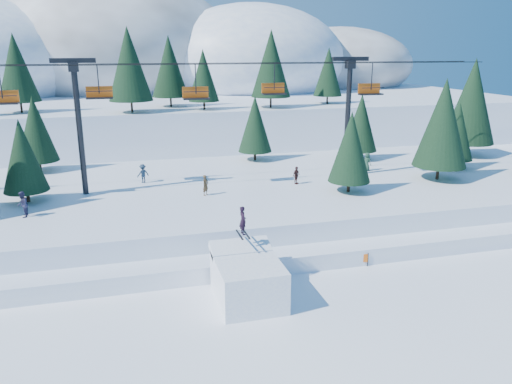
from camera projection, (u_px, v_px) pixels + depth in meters
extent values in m
plane|color=white|center=(256.00, 324.00, 25.26)|extent=(160.00, 160.00, 0.00)
cube|color=white|center=(201.00, 200.00, 41.62)|extent=(70.00, 22.00, 2.50)
cube|color=white|center=(225.00, 254.00, 32.53)|extent=(70.00, 6.00, 1.10)
cube|color=white|center=(156.00, 110.00, 87.52)|extent=(110.00, 60.00, 6.00)
ellipsoid|color=#605B59|center=(116.00, 49.00, 92.45)|extent=(44.00, 39.60, 26.40)
ellipsoid|color=white|center=(252.00, 59.00, 91.50)|extent=(34.00, 30.60, 19.72)
ellipsoid|color=#605B59|center=(339.00, 65.00, 102.40)|extent=(30.00, 27.00, 15.00)
cylinder|color=black|center=(132.00, 107.00, 59.87)|extent=(0.26, 0.26, 1.39)
cone|color=#16311C|center=(129.00, 64.00, 58.48)|extent=(5.18, 5.18, 8.57)
cylinder|color=black|center=(204.00, 105.00, 62.82)|extent=(0.26, 0.26, 1.03)
cone|color=#16311C|center=(203.00, 75.00, 61.80)|extent=(3.83, 3.83, 6.33)
cylinder|color=black|center=(271.00, 102.00, 64.89)|extent=(0.26, 0.26, 1.37)
cone|color=#16311C|center=(271.00, 63.00, 63.53)|extent=(5.08, 5.08, 8.40)
cylinder|color=black|center=(21.00, 107.00, 59.84)|extent=(0.26, 0.26, 1.29)
cone|color=#16311C|center=(16.00, 68.00, 58.56)|extent=(4.79, 4.79, 7.92)
cylinder|color=black|center=(327.00, 100.00, 69.59)|extent=(0.26, 0.26, 1.06)
cone|color=#16311C|center=(328.00, 72.00, 68.53)|extent=(3.94, 3.94, 6.51)
cylinder|color=black|center=(171.00, 102.00, 65.98)|extent=(0.26, 0.26, 1.27)
cone|color=#16311C|center=(169.00, 66.00, 64.72)|extent=(4.72, 4.72, 7.81)
cube|color=white|center=(248.00, 282.00, 27.31)|extent=(3.46, 4.27, 2.34)
cube|color=white|center=(240.00, 248.00, 28.67)|extent=(3.46, 1.50, 0.83)
imported|color=black|center=(243.00, 220.00, 27.98)|extent=(0.46, 0.64, 1.65)
cube|color=black|center=(239.00, 235.00, 28.17)|extent=(0.11, 1.65, 0.03)
cube|color=black|center=(246.00, 234.00, 28.27)|extent=(0.11, 1.65, 0.03)
cylinder|color=black|center=(80.00, 130.00, 37.64)|extent=(0.44, 0.44, 10.00)
cube|color=black|center=(73.00, 60.00, 36.22)|extent=(3.20, 0.35, 0.35)
cube|color=black|center=(73.00, 67.00, 36.35)|extent=(0.70, 0.70, 0.70)
cylinder|color=black|center=(347.00, 120.00, 43.11)|extent=(0.44, 0.44, 10.00)
cube|color=black|center=(351.00, 59.00, 41.69)|extent=(3.20, 0.35, 0.35)
cube|color=black|center=(350.00, 64.00, 41.81)|extent=(0.70, 0.70, 0.70)
cylinder|color=black|center=(225.00, 64.00, 37.92)|extent=(46.00, 0.06, 0.06)
cylinder|color=black|center=(219.00, 63.00, 40.15)|extent=(46.00, 0.06, 0.06)
cylinder|color=black|center=(0.00, 82.00, 34.32)|extent=(0.08, 0.08, 2.20)
cube|color=black|center=(3.00, 104.00, 34.72)|extent=(2.00, 0.75, 0.12)
cube|color=#D65712|center=(4.00, 97.00, 34.95)|extent=(2.00, 0.10, 0.85)
cylinder|color=black|center=(1.00, 96.00, 34.24)|extent=(2.00, 0.06, 0.06)
cylinder|color=black|center=(98.00, 79.00, 38.12)|extent=(0.08, 0.08, 2.20)
cube|color=black|center=(100.00, 98.00, 38.53)|extent=(2.00, 0.75, 0.12)
cube|color=#D65712|center=(99.00, 92.00, 38.75)|extent=(2.00, 0.10, 0.85)
cylinder|color=black|center=(99.00, 91.00, 38.05)|extent=(2.00, 0.06, 0.06)
cylinder|color=black|center=(196.00, 79.00, 37.67)|extent=(0.08, 0.08, 2.20)
cube|color=black|center=(196.00, 99.00, 38.08)|extent=(2.00, 0.75, 0.12)
cube|color=#D65712|center=(195.00, 92.00, 38.30)|extent=(2.00, 0.10, 0.85)
cylinder|color=black|center=(197.00, 92.00, 37.60)|extent=(2.00, 0.06, 0.06)
cylinder|color=black|center=(274.00, 76.00, 41.63)|extent=(0.08, 0.08, 2.20)
cube|color=black|center=(274.00, 94.00, 42.03)|extent=(2.00, 0.75, 0.12)
cube|color=#D65712|center=(273.00, 88.00, 42.26)|extent=(2.00, 0.10, 0.85)
cylinder|color=black|center=(276.00, 88.00, 41.55)|extent=(2.00, 0.06, 0.06)
cylinder|color=black|center=(372.00, 76.00, 41.32)|extent=(0.08, 0.08, 2.20)
cube|color=black|center=(371.00, 94.00, 41.72)|extent=(2.00, 0.75, 0.12)
cube|color=#D65712|center=(369.00, 88.00, 41.95)|extent=(2.00, 0.10, 0.85)
cylinder|color=black|center=(373.00, 88.00, 41.24)|extent=(2.00, 0.06, 0.06)
cylinder|color=black|center=(438.00, 173.00, 43.12)|extent=(0.26, 0.26, 1.21)
cone|color=#16311C|center=(443.00, 123.00, 41.92)|extent=(4.48, 4.48, 7.42)
cylinder|color=black|center=(454.00, 164.00, 47.22)|extent=(0.26, 0.26, 0.87)
cone|color=#16311C|center=(457.00, 131.00, 46.36)|extent=(3.22, 3.22, 5.32)
cylinder|color=black|center=(466.00, 149.00, 52.70)|extent=(0.26, 0.26, 1.41)
cone|color=#16311C|center=(472.00, 101.00, 51.30)|extent=(5.22, 5.22, 8.64)
cylinder|color=black|center=(359.00, 155.00, 50.94)|extent=(0.26, 0.26, 0.93)
cone|color=#16311C|center=(361.00, 123.00, 50.02)|extent=(3.44, 3.44, 5.69)
cylinder|color=black|center=(40.00, 166.00, 46.06)|extent=(0.26, 0.26, 0.97)
cone|color=#16311C|center=(35.00, 129.00, 45.10)|extent=(3.59, 3.59, 5.94)
cylinder|color=black|center=(255.00, 156.00, 50.61)|extent=(0.26, 0.26, 0.91)
cone|color=#16311C|center=(255.00, 124.00, 49.71)|extent=(3.37, 3.37, 5.58)
cylinder|color=black|center=(28.00, 196.00, 36.86)|extent=(0.26, 0.26, 0.86)
cone|color=#16311C|center=(23.00, 155.00, 36.00)|extent=(3.20, 3.20, 5.30)
cylinder|color=black|center=(348.00, 186.00, 39.41)|extent=(0.26, 0.26, 0.89)
cone|color=#16311C|center=(350.00, 147.00, 38.52)|extent=(3.31, 3.31, 5.47)
imported|color=#1E3C2C|center=(367.00, 162.00, 46.13)|extent=(0.79, 0.96, 1.69)
imported|color=#422321|center=(296.00, 175.00, 41.63)|extent=(0.92, 0.81, 1.49)
imported|color=#213245|center=(143.00, 173.00, 42.02)|extent=(1.18, 0.94, 1.59)
imported|color=#2A2947|center=(22.00, 204.00, 33.39)|extent=(0.69, 0.88, 1.78)
imported|color=#49341E|center=(206.00, 185.00, 38.42)|extent=(0.69, 0.68, 1.60)
cylinder|color=black|center=(324.00, 260.00, 31.88)|extent=(0.06, 0.06, 0.90)
cylinder|color=black|center=(368.00, 260.00, 31.89)|extent=(0.06, 0.06, 0.90)
cube|color=#D65712|center=(346.00, 258.00, 31.86)|extent=(2.72, 0.75, 0.55)
cylinder|color=black|center=(365.00, 249.00, 33.61)|extent=(0.06, 0.06, 0.90)
cylinder|color=black|center=(408.00, 251.00, 33.17)|extent=(0.06, 0.06, 0.90)
cube|color=#D65712|center=(386.00, 249.00, 33.37)|extent=(2.57, 1.19, 0.55)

